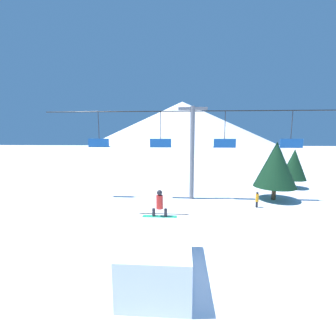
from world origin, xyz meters
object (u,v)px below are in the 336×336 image
object	(u,v)px
snow_ramp	(159,253)
pine_tree_near	(276,165)
snowboarder	(160,204)
distant_skier	(257,199)

from	to	relation	value
snow_ramp	pine_tree_near	bearing A→B (deg)	51.68
pine_tree_near	snowboarder	bearing A→B (deg)	-133.76
snowboarder	pine_tree_near	world-z (taller)	pine_tree_near
distant_skier	pine_tree_near	bearing A→B (deg)	46.76
snowboarder	distant_skier	distance (m)	9.88
pine_tree_near	distant_skier	world-z (taller)	pine_tree_near
snow_ramp	snowboarder	distance (m)	2.30
snowboarder	distant_skier	size ratio (longest dim) A/B	1.30
snow_ramp	snowboarder	size ratio (longest dim) A/B	2.75
snow_ramp	distant_skier	world-z (taller)	snow_ramp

